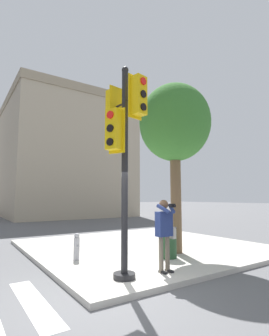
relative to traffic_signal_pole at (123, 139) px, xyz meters
The scene contains 8 objects.
ground_plane 3.34m from the traffic_signal_pole, 153.90° to the right, with size 160.00×160.00×0.00m, color #5B5B5E.
sidewalk_corner 5.36m from the traffic_signal_pole, 47.98° to the left, with size 8.00×8.00×0.13m.
traffic_signal_pole is the anchor object (origin of this frame).
person_photographer 2.40m from the traffic_signal_pole, ahead, with size 0.58×0.54×1.73m.
street_tree 3.44m from the traffic_signal_pole, 25.55° to the left, with size 2.43×2.43×5.69m.
fire_hydrant 3.58m from the traffic_signal_pole, 93.98° to the left, with size 0.17×0.23×0.76m.
trash_bin 3.63m from the traffic_signal_pole, 24.57° to the left, with size 0.53×0.53×0.90m.
building_right 24.24m from the traffic_signal_pole, 74.65° to the left, with size 11.85×13.30×12.32m.
Camera 1 is at (-2.48, -4.79, 1.92)m, focal length 28.00 mm.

